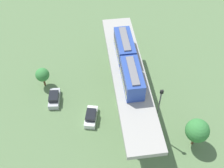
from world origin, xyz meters
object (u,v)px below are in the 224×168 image
object	(u,v)px
train	(128,61)
tree_mid_lot	(42,75)
parked_car_silver	(54,98)
tree_near_viaduct	(197,131)
parked_car_white	(91,117)
signal_post	(158,112)

from	to	relation	value
train	tree_mid_lot	bearing A→B (deg)	-21.79
parked_car_silver	tree_near_viaduct	bearing A→B (deg)	157.37
parked_car_white	tree_mid_lot	xyz separation A→B (m)	(8.01, -8.81, 2.11)
tree_near_viaduct	tree_mid_lot	xyz separation A→B (m)	(23.65, -15.65, -1.08)
train	parked_car_white	bearing A→B (deg)	24.91
parked_car_silver	tree_near_viaduct	world-z (taller)	tree_near_viaduct
train	parked_car_white	world-z (taller)	train
train	tree_mid_lot	distance (m)	17.21
signal_post	tree_near_viaduct	bearing A→B (deg)	155.23
train	parked_car_silver	xyz separation A→B (m)	(12.68, -1.81, -9.34)
train	tree_mid_lot	size ratio (longest dim) A/B	3.26
train	parked_car_silver	world-z (taller)	train
train	signal_post	distance (m)	8.90
train	tree_mid_lot	xyz separation A→B (m)	(14.50, -5.80, -7.23)
parked_car_silver	tree_mid_lot	bearing A→B (deg)	-60.04
parked_car_white	parked_car_silver	distance (m)	7.85
train	tree_near_viaduct	world-z (taller)	train
signal_post	tree_mid_lot	bearing A→B (deg)	-35.99
parked_car_silver	tree_near_viaduct	distance (m)	24.96
parked_car_white	parked_car_silver	world-z (taller)	same
parked_car_silver	signal_post	world-z (taller)	signal_post
parked_car_white	tree_mid_lot	distance (m)	12.09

